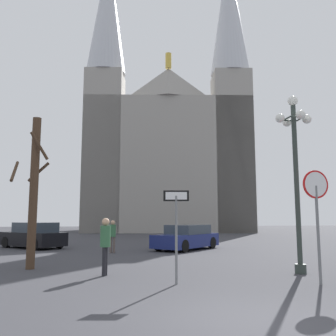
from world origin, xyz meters
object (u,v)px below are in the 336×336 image
object	(u,v)px
parked_car_far_black	(33,236)
street_lamp	(296,162)
one_way_arrow_sign	(176,222)
parked_car_near_navy	(186,238)
cathedral	(168,148)
bare_tree	(33,189)
pedestrian_walking	(105,240)
pedestrian_standing	(113,233)
stop_sign	(317,203)

from	to	relation	value
parked_car_far_black	street_lamp	bearing A→B (deg)	-45.71
one_way_arrow_sign	parked_car_near_navy	world-z (taller)	one_way_arrow_sign
cathedral	street_lamp	xyz separation A→B (m)	(-0.29, -33.13, -6.64)
bare_tree	pedestrian_walking	bearing A→B (deg)	-34.46
one_way_arrow_sign	parked_car_near_navy	xyz separation A→B (m)	(2.21, 10.12, -1.01)
cathedral	pedestrian_walking	bearing A→B (deg)	-101.24
pedestrian_standing	parked_car_near_navy	bearing A→B (deg)	19.00
bare_tree	parked_car_near_navy	distance (m)	9.72
cathedral	parked_car_near_navy	world-z (taller)	cathedral
street_lamp	parked_car_near_navy	bearing A→B (deg)	102.88
one_way_arrow_sign	parked_car_far_black	bearing A→B (deg)	117.70
one_way_arrow_sign	pedestrian_standing	xyz separation A→B (m)	(-1.83, 8.73, -0.68)
parked_car_far_black	pedestrian_standing	bearing A→B (deg)	-36.85
street_lamp	parked_car_far_black	bearing A→B (deg)	134.29
street_lamp	pedestrian_walking	xyz separation A→B (m)	(-6.20, 0.44, -2.54)
bare_tree	pedestrian_standing	world-z (taller)	bare_tree
street_lamp	bare_tree	xyz separation A→B (m)	(-8.84, 2.25, -0.84)
one_way_arrow_sign	parked_car_far_black	distance (m)	13.75
one_way_arrow_sign	stop_sign	bearing A→B (deg)	-8.58
stop_sign	pedestrian_standing	size ratio (longest dim) A/B	1.92
street_lamp	pedestrian_walking	size ratio (longest dim) A/B	3.33
one_way_arrow_sign	pedestrian_standing	world-z (taller)	one_way_arrow_sign
cathedral	pedestrian_walking	size ratio (longest dim) A/B	19.86
cathedral	bare_tree	distance (m)	33.06
parked_car_near_navy	cathedral	bearing A→B (deg)	84.55
stop_sign	parked_car_near_navy	bearing A→B (deg)	98.62
parked_car_near_navy	parked_car_far_black	world-z (taller)	parked_car_far_black
stop_sign	parked_car_far_black	size ratio (longest dim) A/B	0.74
stop_sign	parked_car_far_black	world-z (taller)	stop_sign
parked_car_near_navy	street_lamp	bearing A→B (deg)	-77.12
stop_sign	street_lamp	world-z (taller)	street_lamp
cathedral	parked_car_far_black	size ratio (longest dim) A/B	8.39
street_lamp	parked_car_far_black	distance (m)	15.47
stop_sign	bare_tree	world-z (taller)	bare_tree
cathedral	bare_tree	xyz separation A→B (m)	(-9.13, -30.88, -7.49)
street_lamp	pedestrian_standing	distance (m)	9.97
bare_tree	parked_car_far_black	world-z (taller)	bare_tree
cathedral	street_lamp	distance (m)	33.79
pedestrian_standing	pedestrian_walking	bearing A→B (deg)	-91.17
one_way_arrow_sign	bare_tree	distance (m)	5.90
pedestrian_walking	pedestrian_standing	size ratio (longest dim) A/B	1.10
stop_sign	parked_car_near_navy	distance (m)	10.93
stop_sign	one_way_arrow_sign	xyz separation A→B (m)	(-3.83, 0.58, -0.52)
parked_car_far_black	pedestrian_standing	distance (m)	5.69
street_lamp	pedestrian_standing	size ratio (longest dim) A/B	3.65
cathedral	street_lamp	size ratio (longest dim) A/B	5.96
pedestrian_walking	pedestrian_standing	distance (m)	7.02
parked_car_near_navy	parked_car_far_black	distance (m)	8.82
stop_sign	pedestrian_walking	distance (m)	6.33
one_way_arrow_sign	street_lamp	distance (m)	4.83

